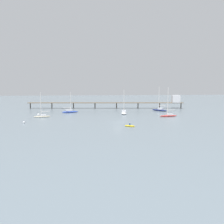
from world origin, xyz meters
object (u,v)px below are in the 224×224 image
(dinghy_yellow, at_px, (130,126))
(mooring_buoy_near, at_px, (24,122))
(pier, at_px, (135,101))
(mooring_buoy_inner, at_px, (38,115))
(sailboat_navy, at_px, (160,109))
(sailboat_blue, at_px, (70,111))
(sailboat_white, at_px, (124,112))
(sailboat_red, at_px, (169,115))
(sailboat_cream, at_px, (42,115))

(dinghy_yellow, distance_m, mooring_buoy_near, 32.67)
(pier, distance_m, mooring_buoy_inner, 49.01)
(sailboat_navy, bearing_deg, pier, 126.49)
(pier, height_order, mooring_buoy_inner, pier)
(sailboat_navy, height_order, sailboat_blue, sailboat_navy)
(mooring_buoy_inner, bearing_deg, mooring_buoy_near, -92.56)
(sailboat_white, xyz_separation_m, dinghy_yellow, (-2.99, -29.28, -0.43))
(sailboat_navy, xyz_separation_m, mooring_buoy_near, (-52.50, -29.73, -0.32))
(sailboat_red, relative_size, sailboat_navy, 0.99)
(sailboat_white, distance_m, sailboat_navy, 20.33)
(sailboat_cream, relative_size, sailboat_navy, 0.83)
(sailboat_navy, height_order, dinghy_yellow, sailboat_navy)
(sailboat_red, bearing_deg, sailboat_navy, 82.14)
(mooring_buoy_near, bearing_deg, mooring_buoy_inner, 87.44)
(sailboat_navy, distance_m, dinghy_yellow, 43.98)
(pier, bearing_deg, sailboat_red, -78.35)
(sailboat_white, xyz_separation_m, mooring_buoy_near, (-34.44, -20.39, -0.30))
(sailboat_cream, xyz_separation_m, sailboat_navy, (49.53, 15.76, 0.03))
(pier, bearing_deg, sailboat_blue, -154.33)
(sailboat_red, distance_m, sailboat_navy, 19.29)
(sailboat_cream, distance_m, sailboat_red, 47.01)
(sailboat_red, distance_m, mooring_buoy_near, 50.98)
(sailboat_navy, bearing_deg, dinghy_yellow, -118.61)
(sailboat_white, distance_m, dinghy_yellow, 29.43)
(sailboat_red, relative_size, sailboat_blue, 1.25)
(sailboat_navy, relative_size, mooring_buoy_near, 16.76)
(pier, xyz_separation_m, sailboat_cream, (-40.41, -28.09, -3.02))
(sailboat_red, distance_m, sailboat_blue, 41.19)
(sailboat_red, distance_m, mooring_buoy_inner, 49.61)
(mooring_buoy_inner, bearing_deg, dinghy_yellow, -41.27)
(sailboat_blue, relative_size, dinghy_yellow, 2.54)
(sailboat_red, xyz_separation_m, mooring_buoy_inner, (-49.06, 7.38, -0.21))
(sailboat_white, height_order, sailboat_blue, sailboat_white)
(mooring_buoy_near, bearing_deg, pier, 44.11)
(pier, bearing_deg, dinghy_yellow, -103.20)
(sailboat_navy, bearing_deg, sailboat_red, -97.86)
(sailboat_white, distance_m, mooring_buoy_near, 40.03)
(sailboat_red, height_order, sailboat_navy, sailboat_navy)
(sailboat_white, xyz_separation_m, sailboat_blue, (-22.37, 6.61, 0.04))
(sailboat_cream, distance_m, sailboat_navy, 51.98)
(sailboat_red, bearing_deg, sailboat_cream, 175.92)
(sailboat_cream, relative_size, sailboat_red, 0.83)
(sailboat_white, xyz_separation_m, sailboat_navy, (18.06, 9.33, 0.01))
(sailboat_navy, xyz_separation_m, mooring_buoy_inner, (-51.70, -11.72, -0.21))
(sailboat_white, relative_size, sailboat_red, 0.90)
(sailboat_blue, distance_m, mooring_buoy_inner, 14.42)
(sailboat_white, distance_m, sailboat_blue, 23.32)
(sailboat_red, bearing_deg, mooring_buoy_inner, 171.44)
(dinghy_yellow, bearing_deg, pier, 76.80)
(pier, distance_m, dinghy_yellow, 52.43)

